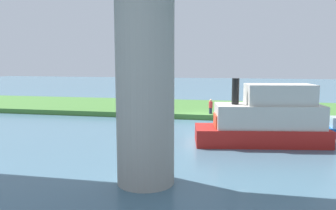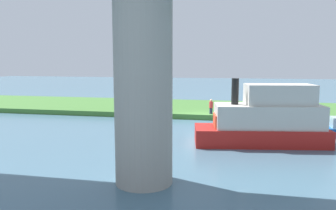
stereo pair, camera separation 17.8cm
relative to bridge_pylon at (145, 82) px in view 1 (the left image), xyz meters
The scene contains 6 objects.
ground_plane 17.22m from the bridge_pylon, 92.00° to the right, with size 160.00×160.00×0.00m, color #476B7F.
grassy_bank 23.01m from the bridge_pylon, 91.47° to the right, with size 80.00×12.00×0.50m, color #427533.
bridge_pylon is the anchor object (origin of this frame).
person_on_bank 17.82m from the bridge_pylon, 95.15° to the right, with size 0.36×0.36×1.39m.
mooring_post 18.11m from the bridge_pylon, 100.89° to the right, with size 0.20×0.20×0.95m, color brown.
skiff_small 10.61m from the bridge_pylon, 124.69° to the right, with size 8.81×4.13×4.33m.
Camera 1 is at (-3.28, 30.59, 5.41)m, focal length 35.80 mm.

